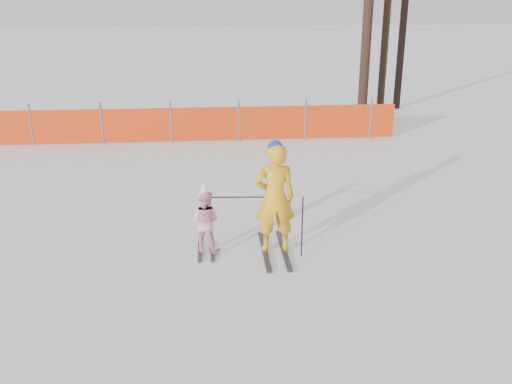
# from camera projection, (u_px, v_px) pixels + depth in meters

# --- Properties ---
(ground) EXTENTS (120.00, 120.00, 0.00)m
(ground) POSITION_uv_depth(u_px,v_px,m) (259.00, 256.00, 9.86)
(ground) COLOR white
(ground) RESTS_ON ground
(adult) EXTENTS (0.72, 1.60, 2.02)m
(adult) POSITION_uv_depth(u_px,v_px,m) (275.00, 198.00, 9.69)
(adult) COLOR black
(adult) RESTS_ON ground
(child) EXTENTS (0.66, 0.84, 1.30)m
(child) POSITION_uv_depth(u_px,v_px,m) (205.00, 221.00, 9.81)
(child) COLOR black
(child) RESTS_ON ground
(ski_poles) EXTENTS (1.53, 0.31, 1.09)m
(ski_poles) POSITION_uv_depth(u_px,v_px,m) (273.00, 213.00, 9.68)
(ski_poles) COLOR black
(ski_poles) RESTS_ON ground
(safety_fence) EXTENTS (16.74, 0.06, 1.25)m
(safety_fence) POSITION_uv_depth(u_px,v_px,m) (113.00, 126.00, 16.62)
(safety_fence) COLOR #595960
(safety_fence) RESTS_ON ground
(tree_trunks) EXTENTS (2.12, 2.03, 5.70)m
(tree_trunks) POSITION_uv_depth(u_px,v_px,m) (382.00, 37.00, 19.79)
(tree_trunks) COLOR #301D15
(tree_trunks) RESTS_ON ground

